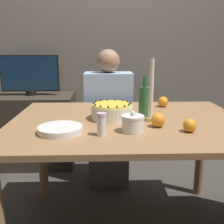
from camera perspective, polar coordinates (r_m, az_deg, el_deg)
wall_behind at (r=2.89m, az=1.03°, el=16.27°), size 8.00×0.05×2.60m
dining_table at (r=1.59m, az=3.52°, el=-5.65°), size 1.38×1.02×0.77m
cake at (r=1.56m, az=0.00°, el=0.14°), size 0.25×0.25×0.10m
sugar_bowl at (r=1.33m, az=4.53°, el=-2.51°), size 0.11×0.11×0.11m
sugar_shaker at (r=1.26m, az=-2.27°, el=-2.68°), size 0.05×0.05×0.11m
plate_stack at (r=1.35m, az=-11.20°, el=-3.73°), size 0.23×0.23×0.03m
candle at (r=1.51m, az=8.48°, el=3.60°), size 0.06×0.06×0.36m
bottle at (r=1.64m, az=7.06°, el=2.48°), size 0.07×0.07×0.25m
orange_fruit_0 at (r=1.43m, az=10.00°, el=-1.74°), size 0.08×0.08×0.08m
orange_fruit_1 at (r=1.91m, az=11.05°, el=2.21°), size 0.07×0.07×0.07m
orange_fruit_2 at (r=1.38m, az=16.58°, el=-2.82°), size 0.07×0.07×0.07m
person_man_blue_shirt at (r=2.30m, az=-0.78°, el=-3.25°), size 0.40×0.34×1.17m
side_cabinet at (r=2.81m, az=-16.66°, el=-3.70°), size 0.82×0.51×0.72m
tv_monitor at (r=2.70m, az=-17.48°, el=7.79°), size 0.57×0.10×0.39m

